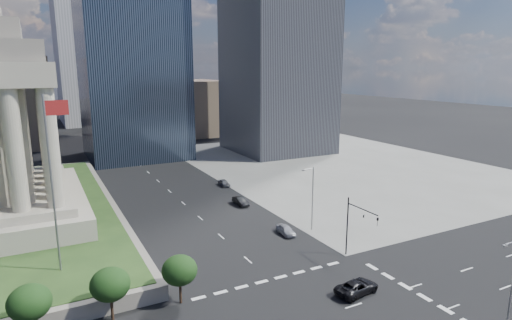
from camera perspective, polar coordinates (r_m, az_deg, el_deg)
ground at (r=130.86m, az=-16.84°, el=0.82°), size 500.00×500.00×0.00m
sidewalk_ne at (r=113.29m, az=10.86°, el=-0.57°), size 68.00×90.00×0.03m
flagpole at (r=51.77m, az=-25.48°, el=-1.81°), size 2.52×0.24×20.00m
midrise_glass at (r=124.13m, az=-16.33°, el=14.20°), size 26.00×26.00×60.00m
building_filler_ne at (r=166.48m, az=-8.12°, el=7.02°), size 20.00×30.00×20.00m
building_filler_nw at (r=156.99m, az=-30.17°, el=6.68°), size 24.00×30.00×28.00m
traffic_signal_ne at (r=56.95m, az=13.28°, el=-7.99°), size 0.30×5.74×8.00m
street_lamp_south at (r=45.74m, az=30.87°, el=-14.06°), size 2.13×0.22×10.00m
street_lamp_north at (r=65.75m, az=7.43°, el=-4.64°), size 2.13×0.22×10.00m
pickup_truck at (r=50.76m, az=13.32°, el=-16.15°), size 5.68×3.22×1.50m
parked_sedan_near at (r=65.36m, az=4.00°, el=-9.27°), size 1.89×4.22×1.41m
parked_sedan_mid at (r=78.55m, az=-2.08°, el=-5.50°), size 4.45×1.59×1.46m
parked_sedan_far at (r=91.20m, az=-4.29°, el=-3.05°), size 1.75×4.00×1.34m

